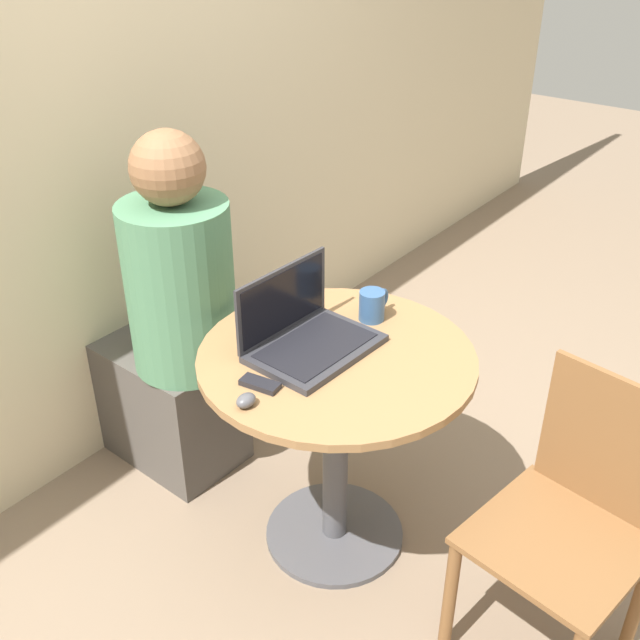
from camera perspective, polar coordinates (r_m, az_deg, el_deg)
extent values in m
plane|color=#7F6B56|center=(2.58, 1.10, -16.01)|extent=(12.00, 12.00, 0.00)
cube|color=beige|center=(2.56, -17.38, 16.25)|extent=(7.00, 0.05, 2.60)
cylinder|color=#4C4C51|center=(2.57, 1.10, -15.86)|extent=(0.45, 0.45, 0.02)
cylinder|color=#4C4C51|center=(2.34, 1.19, -10.01)|extent=(0.08, 0.08, 0.67)
cylinder|color=olive|center=(2.13, 1.28, -2.89)|extent=(0.80, 0.80, 0.02)
cube|color=#2D2D33|center=(2.13, -0.33, -2.19)|extent=(0.37, 0.27, 0.02)
cube|color=black|center=(2.12, -0.33, -1.93)|extent=(0.33, 0.21, 0.00)
cube|color=#2D2D33|center=(2.14, -2.88, 1.53)|extent=(0.36, 0.03, 0.21)
cube|color=black|center=(2.14, -2.76, 1.48)|extent=(0.33, 0.02, 0.18)
cube|color=black|center=(1.99, -4.59, -4.88)|extent=(0.06, 0.11, 0.02)
ellipsoid|color=#4C4C51|center=(1.92, -5.66, -6.12)|extent=(0.06, 0.04, 0.03)
cylinder|color=#335684|center=(2.27, 3.97, 1.10)|extent=(0.08, 0.08, 0.09)
torus|color=#335684|center=(2.31, 4.71, 1.61)|extent=(0.07, 0.01, 0.07)
cylinder|color=brown|center=(2.17, 9.86, -20.12)|extent=(0.04, 0.04, 0.42)
cylinder|color=brown|center=(2.39, 15.26, -15.11)|extent=(0.04, 0.04, 0.42)
cylinder|color=brown|center=(2.30, 23.10, -19.08)|extent=(0.04, 0.04, 0.42)
cube|color=brown|center=(2.07, 17.60, -15.81)|extent=(0.45, 0.45, 0.02)
cube|color=brown|center=(2.07, 21.22, -8.80)|extent=(0.07, 0.37, 0.40)
cube|color=#4C4742|center=(2.80, -11.27, -6.12)|extent=(0.35, 0.50, 0.46)
cylinder|color=#4C7F5B|center=(2.45, -10.60, 2.45)|extent=(0.35, 0.35, 0.57)
sphere|color=brown|center=(2.29, -11.54, 11.30)|extent=(0.23, 0.23, 0.23)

